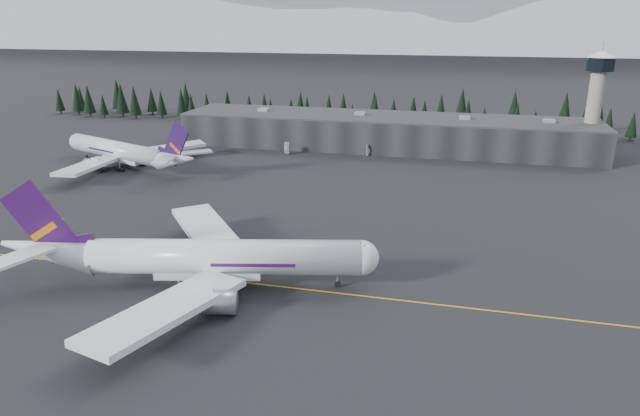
% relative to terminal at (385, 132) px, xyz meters
% --- Properties ---
extents(ground, '(1400.00, 1400.00, 0.00)m').
position_rel_terminal_xyz_m(ground, '(0.00, -125.00, -6.30)').
color(ground, black).
rests_on(ground, ground).
extents(taxiline, '(400.00, 0.40, 0.02)m').
position_rel_terminal_xyz_m(taxiline, '(0.00, -127.00, -6.29)').
color(taxiline, gold).
rests_on(taxiline, ground).
extents(terminal, '(160.00, 30.00, 12.60)m').
position_rel_terminal_xyz_m(terminal, '(0.00, 0.00, 0.00)').
color(terminal, black).
rests_on(terminal, ground).
extents(control_tower, '(10.00, 10.00, 37.70)m').
position_rel_terminal_xyz_m(control_tower, '(75.00, 3.00, 17.11)').
color(control_tower, gray).
rests_on(control_tower, ground).
extents(treeline, '(360.00, 20.00, 15.00)m').
position_rel_terminal_xyz_m(treeline, '(0.00, 37.00, 1.20)').
color(treeline, black).
rests_on(treeline, ground).
extents(mountain_ridge, '(4400.00, 900.00, 420.00)m').
position_rel_terminal_xyz_m(mountain_ridge, '(0.00, 875.00, -6.30)').
color(mountain_ridge, white).
rests_on(mountain_ridge, ground).
extents(jet_main, '(71.02, 64.82, 21.20)m').
position_rel_terminal_xyz_m(jet_main, '(-18.56, -130.71, -0.32)').
color(jet_main, white).
rests_on(jet_main, ground).
extents(jet_parked, '(62.70, 55.91, 19.14)m').
position_rel_terminal_xyz_m(jet_parked, '(-80.66, -53.12, -0.90)').
color(jet_parked, silver).
rests_on(jet_parked, ground).
extents(gse_vehicle_a, '(2.52, 4.86, 1.31)m').
position_rel_terminal_xyz_m(gse_vehicle_a, '(-33.98, -20.00, -5.65)').
color(gse_vehicle_a, silver).
rests_on(gse_vehicle_a, ground).
extents(gse_vehicle_b, '(4.55, 2.84, 1.45)m').
position_rel_terminal_xyz_m(gse_vehicle_b, '(-4.03, -15.38, -5.58)').
color(gse_vehicle_b, '#B8B8BA').
rests_on(gse_vehicle_b, ground).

